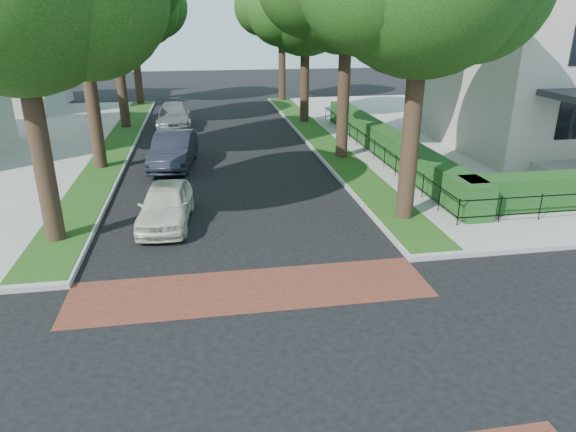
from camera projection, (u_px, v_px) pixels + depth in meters
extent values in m
plane|color=black|center=(268.00, 371.00, 9.91)|extent=(120.00, 120.00, 0.00)
cube|color=gray|center=(552.00, 131.00, 30.37)|extent=(30.00, 30.00, 0.15)
cube|color=maroon|center=(252.00, 290.00, 12.85)|extent=(9.00, 2.20, 0.01)
cube|color=#244313|center=(320.00, 138.00, 28.23)|extent=(1.60, 29.80, 0.02)
cube|color=#244313|center=(117.00, 145.00, 26.56)|extent=(1.60, 29.80, 0.02)
cylinder|color=black|center=(414.00, 106.00, 15.80)|extent=(0.56, 0.56, 7.35)
cylinder|color=black|center=(344.00, 73.00, 23.09)|extent=(0.56, 0.56, 7.70)
cylinder|color=black|center=(305.00, 67.00, 31.55)|extent=(0.56, 0.56, 6.65)
sphere|color=#18340E|center=(306.00, 5.00, 30.27)|extent=(5.80, 5.80, 5.80)
sphere|color=#18340E|center=(330.00, 13.00, 30.94)|extent=(4.35, 4.35, 4.35)
sphere|color=#18340E|center=(282.00, 11.00, 29.97)|extent=(4.06, 4.06, 4.06)
cylinder|color=black|center=(282.00, 54.00, 39.75)|extent=(0.56, 0.56, 7.00)
sphere|color=#18340E|center=(282.00, 3.00, 38.40)|extent=(6.00, 6.00, 6.00)
sphere|color=#18340E|center=(303.00, 8.00, 39.08)|extent=(4.50, 4.50, 4.50)
sphere|color=#18340E|center=(262.00, 7.00, 38.10)|extent=(4.20, 4.20, 4.20)
cylinder|color=black|center=(36.00, 123.00, 14.16)|extent=(0.56, 0.56, 7.00)
cylinder|color=black|center=(88.00, 74.00, 21.31)|extent=(0.56, 0.56, 8.05)
cylinder|color=black|center=(119.00, 68.00, 29.80)|extent=(0.56, 0.56, 6.86)
sphere|color=#18340E|center=(112.00, 1.00, 28.48)|extent=(5.60, 5.60, 5.60)
sphere|color=#18340E|center=(141.00, 9.00, 29.14)|extent=(4.20, 4.20, 4.20)
sphere|color=#18340E|center=(85.00, 6.00, 28.19)|extent=(3.92, 3.92, 3.92)
cylinder|color=black|center=(136.00, 55.00, 38.01)|extent=(0.56, 0.56, 7.14)
sphere|color=#18340E|center=(130.00, 0.00, 36.64)|extent=(6.20, 6.20, 6.20)
sphere|color=#18340E|center=(155.00, 6.00, 37.33)|extent=(4.65, 4.65, 4.65)
sphere|color=#18340E|center=(108.00, 4.00, 36.33)|extent=(4.34, 4.34, 4.34)
cube|color=#173B14|center=(386.00, 142.00, 24.61)|extent=(1.00, 18.00, 1.20)
cube|color=#B6B0A3|center=(570.00, 64.00, 25.82)|extent=(12.00, 10.00, 8.00)
imported|color=silver|center=(166.00, 205.00, 16.69)|extent=(1.90, 4.05, 1.34)
imported|color=black|center=(174.00, 150.00, 23.15)|extent=(2.17, 4.87, 1.55)
imported|color=slate|center=(174.00, 116.00, 31.32)|extent=(2.12, 5.02, 1.45)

